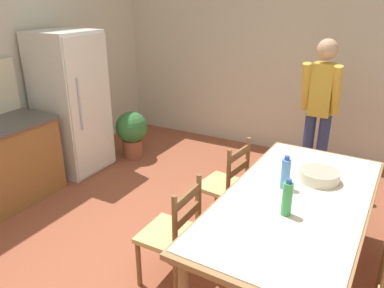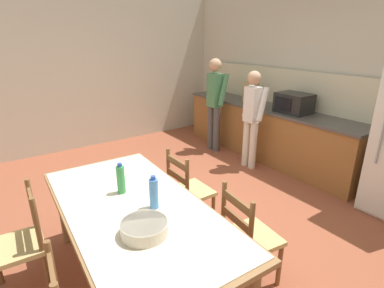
{
  "view_description": "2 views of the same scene",
  "coord_description": "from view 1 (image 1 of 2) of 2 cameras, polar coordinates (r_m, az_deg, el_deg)",
  "views": [
    {
      "loc": [
        -1.99,
        -1.35,
        2.17
      ],
      "look_at": [
        0.47,
        -0.0,
        1.04
      ],
      "focal_mm": 35.0,
      "sensor_mm": 36.0,
      "label": 1
    },
    {
      "loc": [
        2.43,
        -1.65,
        2.02
      ],
      "look_at": [
        0.02,
        0.03,
        0.96
      ],
      "focal_mm": 28.0,
      "sensor_mm": 36.0,
      "label": 2
    }
  ],
  "objects": [
    {
      "name": "ground_plane",
      "position": [
        3.24,
        -4.26,
        -20.27
      ],
      "size": [
        8.32,
        8.32,
        0.0
      ],
      "primitive_type": "plane",
      "color": "brown"
    },
    {
      "name": "wall_right",
      "position": [
        5.47,
        14.63,
        13.63
      ],
      "size": [
        0.12,
        5.2,
        2.9
      ],
      "primitive_type": "cube",
      "color": "beige",
      "rests_on": "ground"
    },
    {
      "name": "refrigerator",
      "position": [
        4.99,
        -17.92,
        5.91
      ],
      "size": [
        0.71,
        0.73,
        1.78
      ],
      "color": "silver",
      "rests_on": "ground"
    },
    {
      "name": "dining_table",
      "position": [
        2.94,
        15.45,
        -9.12
      ],
      "size": [
        2.11,
        1.07,
        0.77
      ],
      "rotation": [
        0.0,
        0.0,
        -0.03
      ],
      "color": "olive",
      "rests_on": "ground"
    },
    {
      "name": "bottle_near_centre",
      "position": [
        2.62,
        14.29,
        -8.03
      ],
      "size": [
        0.07,
        0.07,
        0.27
      ],
      "color": "green",
      "rests_on": "dining_table"
    },
    {
      "name": "bottle_off_centre",
      "position": [
        2.96,
        14.06,
        -4.37
      ],
      "size": [
        0.07,
        0.07,
        0.27
      ],
      "color": "#4C8ED6",
      "rests_on": "dining_table"
    },
    {
      "name": "serving_bowl",
      "position": [
        3.18,
        18.8,
        -4.48
      ],
      "size": [
        0.32,
        0.32,
        0.09
      ],
      "color": "beige",
      "rests_on": "dining_table"
    },
    {
      "name": "chair_side_far_left",
      "position": [
        2.98,
        -2.95,
        -13.58
      ],
      "size": [
        0.42,
        0.4,
        0.91
      ],
      "rotation": [
        0.0,
        0.0,
        3.14
      ],
      "color": "brown",
      "rests_on": "ground"
    },
    {
      "name": "chair_side_far_right",
      "position": [
        3.67,
        5.1,
        -6.27
      ],
      "size": [
        0.46,
        0.45,
        0.91
      ],
      "rotation": [
        0.0,
        0.0,
        3.02
      ],
      "color": "brown",
      "rests_on": "ground"
    },
    {
      "name": "person_by_table",
      "position": [
        4.59,
        18.91,
        5.53
      ],
      "size": [
        0.31,
        0.44,
        1.72
      ],
      "rotation": [
        0.0,
        0.0,
        3.09
      ],
      "color": "navy",
      "rests_on": "ground"
    },
    {
      "name": "potted_plant",
      "position": [
        5.31,
        -9.17,
        1.93
      ],
      "size": [
        0.44,
        0.44,
        0.67
      ],
      "color": "brown",
      "rests_on": "ground"
    }
  ]
}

